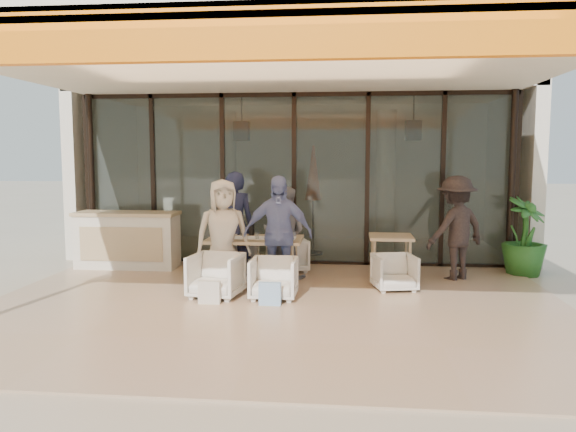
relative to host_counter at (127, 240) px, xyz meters
name	(u,v)px	position (x,y,z in m)	size (l,w,h in m)	color
ground	(274,307)	(2.97, -2.30, -0.53)	(70.00, 70.00, 0.00)	#C6B293
terrace_floor	(274,306)	(2.97, -2.30, -0.53)	(8.00, 6.00, 0.01)	tan
terrace_structure	(271,60)	(2.97, -2.56, 2.72)	(8.00, 6.00, 3.40)	silver
glass_storefront	(294,180)	(2.97, 0.70, 1.07)	(8.08, 0.10, 3.20)	#9EADA3
interior_block	(304,147)	(2.98, 3.02, 1.70)	(9.05, 3.62, 3.52)	silver
host_counter	(127,240)	(0.00, 0.00, 0.00)	(1.85, 0.65, 1.04)	silver
dining_table	(255,241)	(2.49, -0.95, 0.16)	(1.50, 0.90, 0.93)	tan
chair_far_left	(240,253)	(2.07, 0.00, -0.20)	(0.64, 0.60, 0.66)	silver
chair_far_right	(287,253)	(2.91, 0.00, -0.20)	(0.65, 0.61, 0.67)	silver
chair_near_left	(216,274)	(2.07, -1.90, -0.17)	(0.69, 0.65, 0.72)	silver
chair_near_right	(274,277)	(2.91, -1.90, -0.20)	(0.65, 0.61, 0.67)	silver
diner_navy	(235,225)	(2.07, -0.50, 0.36)	(0.65, 0.43, 1.79)	#1A203A
diner_grey	(284,233)	(2.91, -0.50, 0.24)	(0.75, 0.58, 1.54)	slate
diner_cream	(223,235)	(2.07, -1.40, 0.32)	(0.83, 0.54, 1.70)	beige
diner_periwinkle	(278,234)	(2.91, -1.40, 0.35)	(1.03, 0.43, 1.76)	#6A74B1
tote_bag_cream	(209,293)	(2.07, -2.30, -0.36)	(0.30, 0.10, 0.34)	silver
tote_bag_blue	(270,295)	(2.91, -2.30, -0.36)	(0.30, 0.10, 0.34)	#99BFD8
side_table	(391,242)	(4.68, -0.46, 0.11)	(0.70, 0.70, 0.74)	tan
side_chair	(394,271)	(4.68, -1.21, -0.22)	(0.60, 0.56, 0.62)	silver
standing_woman	(456,228)	(5.73, -0.35, 0.33)	(1.11, 0.64, 1.73)	black
potted_palm	(525,236)	(6.99, 0.17, 0.14)	(0.75, 0.75, 1.35)	#1E5919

